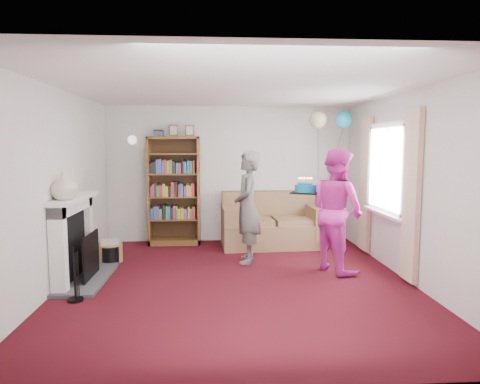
{
  "coord_description": "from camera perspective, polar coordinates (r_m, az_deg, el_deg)",
  "views": [
    {
      "loc": [
        -0.31,
        -5.44,
        1.78
      ],
      "look_at": [
        0.07,
        0.6,
        1.12
      ],
      "focal_mm": 32.0,
      "sensor_mm": 36.0,
      "label": 1
    }
  ],
  "objects": [
    {
      "name": "wall_left",
      "position": [
        5.81,
        -23.24,
        0.46
      ],
      "size": [
        0.02,
        5.0,
        2.5
      ],
      "primitive_type": "cube",
      "color": "silver",
      "rests_on": "ground"
    },
    {
      "name": "wicker_basket",
      "position": [
        6.93,
        -16.95,
        -7.64
      ],
      "size": [
        0.38,
        0.38,
        0.34
      ],
      "rotation": [
        0.0,
        0.0,
        0.25
      ],
      "color": "#A8864E",
      "rests_on": "ground"
    },
    {
      "name": "bookcase",
      "position": [
        7.82,
        -8.75,
        0.04
      ],
      "size": [
        0.92,
        0.42,
        2.15
      ],
      "color": "#472B14",
      "rests_on": "ground"
    },
    {
      "name": "ground",
      "position": [
        5.74,
        -0.37,
        -11.88
      ],
      "size": [
        5.0,
        5.0,
        0.0
      ],
      "primitive_type": "plane",
      "color": "black",
      "rests_on": "ground"
    },
    {
      "name": "ceiling",
      "position": [
        5.5,
        -0.39,
        13.78
      ],
      "size": [
        4.5,
        5.0,
        0.01
      ],
      "primitive_type": "cube",
      "color": "white",
      "rests_on": "wall_back"
    },
    {
      "name": "balloons",
      "position": [
        7.57,
        12.01,
        9.4
      ],
      "size": [
        0.74,
        0.3,
        1.69
      ],
      "color": "#3F3F3F",
      "rests_on": "ground"
    },
    {
      "name": "fireplace",
      "position": [
        6.04,
        -20.79,
        -6.32
      ],
      "size": [
        0.55,
        1.8,
        1.12
      ],
      "color": "#3F3F42",
      "rests_on": "ground"
    },
    {
      "name": "wall_sconce",
      "position": [
        7.94,
        -14.18,
        6.75
      ],
      "size": [
        0.16,
        0.23,
        0.16
      ],
      "color": "gold",
      "rests_on": "ground"
    },
    {
      "name": "wall_right",
      "position": [
        6.04,
        21.56,
        0.73
      ],
      "size": [
        0.02,
        5.0,
        2.5
      ],
      "primitive_type": "cube",
      "color": "silver",
      "rests_on": "ground"
    },
    {
      "name": "sofa",
      "position": [
        7.72,
        4.29,
        -4.47
      ],
      "size": [
        1.79,
        0.95,
        0.95
      ],
      "rotation": [
        0.0,
        0.0,
        0.05
      ],
      "color": "brown",
      "rests_on": "ground"
    },
    {
      "name": "person_magenta",
      "position": [
        6.2,
        12.76,
        -2.38
      ],
      "size": [
        0.95,
        1.05,
        1.74
      ],
      "primitive_type": "imported",
      "rotation": [
        0.0,
        0.0,
        2.01
      ],
      "color": "#D0299C",
      "rests_on": "ground"
    },
    {
      "name": "person_striped",
      "position": [
        6.49,
        1.01,
        -2.04
      ],
      "size": [
        0.45,
        0.64,
        1.7
      ],
      "primitive_type": "imported",
      "rotation": [
        0.0,
        0.0,
        -1.64
      ],
      "color": "black",
      "rests_on": "ground"
    },
    {
      "name": "window_bay",
      "position": [
        6.57,
        18.89,
        0.83
      ],
      "size": [
        0.14,
        2.02,
        2.2
      ],
      "color": "white",
      "rests_on": "ground"
    },
    {
      "name": "birthday_cake",
      "position": [
        6.15,
        8.68,
        0.46
      ],
      "size": [
        0.36,
        0.36,
        0.22
      ],
      "rotation": [
        0.0,
        0.0,
        -0.43
      ],
      "color": "black",
      "rests_on": "ground"
    },
    {
      "name": "mantel_vase",
      "position": [
        5.62,
        -22.43,
        0.77
      ],
      "size": [
        0.37,
        0.37,
        0.34
      ],
      "primitive_type": "imported",
      "rotation": [
        0.0,
        0.0,
        -0.16
      ],
      "color": "beige",
      "rests_on": "fireplace"
    },
    {
      "name": "wall_back",
      "position": [
        7.98,
        -1.39,
        2.4
      ],
      "size": [
        4.5,
        0.02,
        2.5
      ],
      "primitive_type": "cube",
      "color": "silver",
      "rests_on": "ground"
    }
  ]
}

